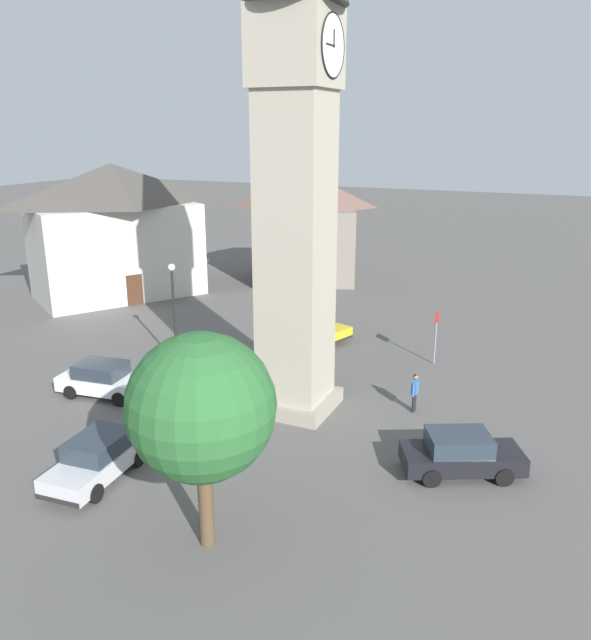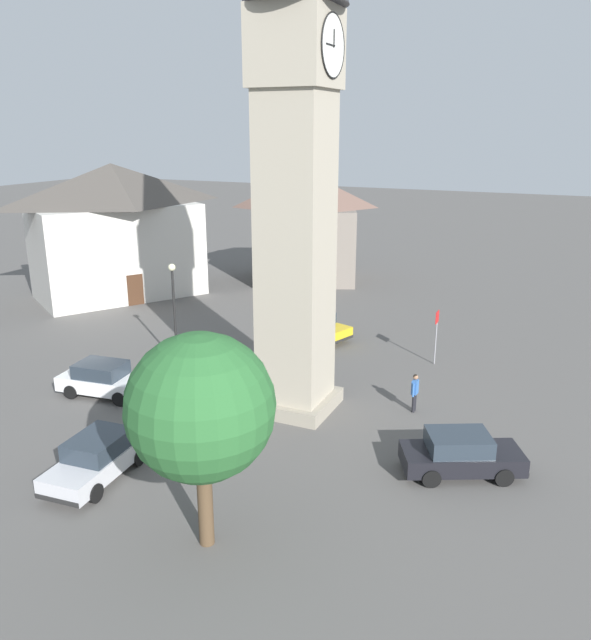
{
  "view_description": "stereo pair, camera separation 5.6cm",
  "coord_description": "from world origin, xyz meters",
  "px_view_note": "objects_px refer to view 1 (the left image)",
  "views": [
    {
      "loc": [
        22.44,
        10.21,
        11.56
      ],
      "look_at": [
        0.0,
        0.0,
        3.95
      ],
      "focal_mm": 35.1,
      "sensor_mm": 36.0,
      "label": 1
    },
    {
      "loc": [
        22.41,
        10.26,
        11.56
      ],
      "look_at": [
        0.0,
        0.0,
        3.95
      ],
      "focal_mm": 35.1,
      "sensor_mm": 36.0,
      "label": 2
    }
  ],
  "objects_px": {
    "car_silver_kerb": "(98,458)",
    "building_shop_left": "(115,230)",
    "car_blue_kerb": "(461,454)",
    "car_white_side": "(104,379)",
    "car_red_corner": "(315,325)",
    "clock_tower": "(296,77)",
    "pedestrian": "(415,389)",
    "lamp_post": "(173,298)",
    "tree": "(201,408)",
    "building_terrace_right": "(304,226)",
    "road_sign": "(436,328)"
  },
  "relations": [
    {
      "from": "car_red_corner",
      "to": "building_shop_left",
      "type": "xyz_separation_m",
      "value": [
        -3.01,
        -16.43,
        3.95
      ]
    },
    {
      "from": "pedestrian",
      "to": "tree",
      "type": "bearing_deg",
      "value": -16.24
    },
    {
      "from": "clock_tower",
      "to": "lamp_post",
      "type": "relative_size",
      "value": 4.39
    },
    {
      "from": "car_white_side",
      "to": "lamp_post",
      "type": "height_order",
      "value": "lamp_post"
    },
    {
      "from": "car_white_side",
      "to": "car_silver_kerb",
      "type": "bearing_deg",
      "value": 39.19
    },
    {
      "from": "clock_tower",
      "to": "lamp_post",
      "type": "distance_m",
      "value": 12.76
    },
    {
      "from": "pedestrian",
      "to": "lamp_post",
      "type": "relative_size",
      "value": 0.33
    },
    {
      "from": "clock_tower",
      "to": "pedestrian",
      "type": "bearing_deg",
      "value": 110.22
    },
    {
      "from": "car_silver_kerb",
      "to": "building_shop_left",
      "type": "relative_size",
      "value": 0.32
    },
    {
      "from": "clock_tower",
      "to": "building_terrace_right",
      "type": "bearing_deg",
      "value": -157.16
    },
    {
      "from": "car_silver_kerb",
      "to": "tree",
      "type": "distance_m",
      "value": 6.54
    },
    {
      "from": "car_blue_kerb",
      "to": "tree",
      "type": "height_order",
      "value": "tree"
    },
    {
      "from": "pedestrian",
      "to": "building_terrace_right",
      "type": "distance_m",
      "value": 24.65
    },
    {
      "from": "lamp_post",
      "to": "building_shop_left",
      "type": "bearing_deg",
      "value": -129.84
    },
    {
      "from": "car_silver_kerb",
      "to": "building_terrace_right",
      "type": "bearing_deg",
      "value": -169.76
    },
    {
      "from": "car_silver_kerb",
      "to": "car_red_corner",
      "type": "bearing_deg",
      "value": 176.84
    },
    {
      "from": "car_blue_kerb",
      "to": "tree",
      "type": "distance_m",
      "value": 9.79
    },
    {
      "from": "clock_tower",
      "to": "road_sign",
      "type": "distance_m",
      "value": 14.43
    },
    {
      "from": "car_red_corner",
      "to": "building_terrace_right",
      "type": "distance_m",
      "value": 14.74
    },
    {
      "from": "car_white_side",
      "to": "road_sign",
      "type": "xyz_separation_m",
      "value": [
        -10.05,
        12.65,
        1.14
      ]
    },
    {
      "from": "car_blue_kerb",
      "to": "road_sign",
      "type": "xyz_separation_m",
      "value": [
        -10.19,
        -3.16,
        1.14
      ]
    },
    {
      "from": "car_blue_kerb",
      "to": "building_terrace_right",
      "type": "bearing_deg",
      "value": -145.64
    },
    {
      "from": "car_silver_kerb",
      "to": "pedestrian",
      "type": "height_order",
      "value": "pedestrian"
    },
    {
      "from": "pedestrian",
      "to": "tree",
      "type": "height_order",
      "value": "tree"
    },
    {
      "from": "building_shop_left",
      "to": "building_terrace_right",
      "type": "relative_size",
      "value": 1.34
    },
    {
      "from": "car_silver_kerb",
      "to": "road_sign",
      "type": "height_order",
      "value": "road_sign"
    },
    {
      "from": "car_white_side",
      "to": "pedestrian",
      "type": "bearing_deg",
      "value": 107.42
    },
    {
      "from": "clock_tower",
      "to": "tree",
      "type": "bearing_deg",
      "value": 8.95
    },
    {
      "from": "car_blue_kerb",
      "to": "clock_tower",
      "type": "bearing_deg",
      "value": -108.62
    },
    {
      "from": "car_silver_kerb",
      "to": "tree",
      "type": "height_order",
      "value": "tree"
    },
    {
      "from": "car_silver_kerb",
      "to": "road_sign",
      "type": "xyz_separation_m",
      "value": [
        -15.64,
        8.09,
        1.14
      ]
    },
    {
      "from": "building_shop_left",
      "to": "building_terrace_right",
      "type": "xyz_separation_m",
      "value": [
        -9.84,
        10.12,
        -0.43
      ]
    },
    {
      "from": "car_blue_kerb",
      "to": "car_white_side",
      "type": "bearing_deg",
      "value": -90.51
    },
    {
      "from": "pedestrian",
      "to": "tree",
      "type": "relative_size",
      "value": 0.26
    },
    {
      "from": "car_blue_kerb",
      "to": "car_white_side",
      "type": "distance_m",
      "value": 15.81
    },
    {
      "from": "clock_tower",
      "to": "car_white_side",
      "type": "distance_m",
      "value": 15.3
    },
    {
      "from": "car_white_side",
      "to": "pedestrian",
      "type": "height_order",
      "value": "pedestrian"
    },
    {
      "from": "lamp_post",
      "to": "pedestrian",
      "type": "bearing_deg",
      "value": 87.36
    },
    {
      "from": "building_shop_left",
      "to": "road_sign",
      "type": "distance_m",
      "value": 24.14
    },
    {
      "from": "car_red_corner",
      "to": "car_silver_kerb",
      "type": "bearing_deg",
      "value": -3.16
    },
    {
      "from": "car_blue_kerb",
      "to": "building_terrace_right",
      "type": "relative_size",
      "value": 0.45
    },
    {
      "from": "pedestrian",
      "to": "road_sign",
      "type": "xyz_separation_m",
      "value": [
        -5.94,
        -0.45,
        0.89
      ]
    },
    {
      "from": "car_red_corner",
      "to": "car_white_side",
      "type": "bearing_deg",
      "value": -25.84
    },
    {
      "from": "car_white_side",
      "to": "pedestrian",
      "type": "distance_m",
      "value": 13.73
    },
    {
      "from": "clock_tower",
      "to": "car_white_side",
      "type": "height_order",
      "value": "clock_tower"
    },
    {
      "from": "clock_tower",
      "to": "lamp_post",
      "type": "bearing_deg",
      "value": -106.71
    },
    {
      "from": "pedestrian",
      "to": "lamp_post",
      "type": "xyz_separation_m",
      "value": [
        -0.58,
        -12.46,
        2.45
      ]
    },
    {
      "from": "car_white_side",
      "to": "tree",
      "type": "xyz_separation_m",
      "value": [
        7.05,
        9.85,
        3.54
      ]
    },
    {
      "from": "car_blue_kerb",
      "to": "tree",
      "type": "bearing_deg",
      "value": -40.78
    },
    {
      "from": "clock_tower",
      "to": "lamp_post",
      "type": "xyz_separation_m",
      "value": [
        -2.32,
        -7.73,
        -9.89
      ]
    }
  ]
}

